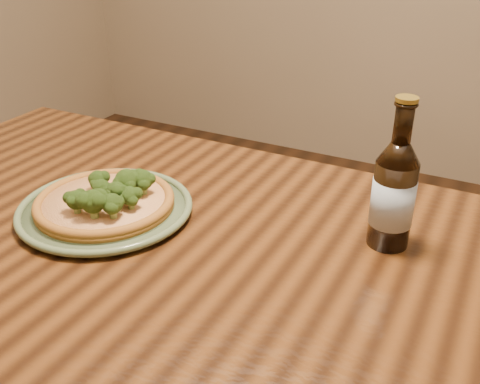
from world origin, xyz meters
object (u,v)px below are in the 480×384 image
at_px(plate, 105,208).
at_px(pizza, 106,200).
at_px(table, 213,314).
at_px(beer_bottle, 394,193).

relative_size(plate, pizza, 1.26).
relative_size(table, pizza, 6.36).
xyz_separation_m(table, pizza, (-0.25, 0.06, 0.12)).
distance_m(table, beer_bottle, 0.35).
bearing_deg(plate, pizza, -13.00).
bearing_deg(plate, table, -12.86).
height_order(table, pizza, pizza).
bearing_deg(pizza, table, -12.86).
distance_m(plate, pizza, 0.02).
distance_m(table, plate, 0.28).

